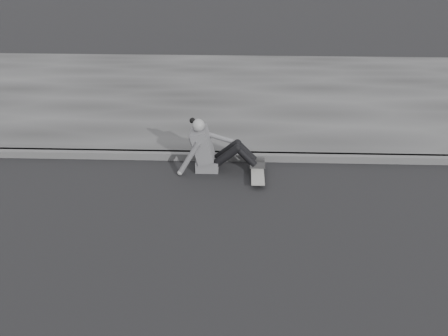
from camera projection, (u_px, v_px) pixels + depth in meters
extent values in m
plane|color=black|center=(323.00, 258.00, 6.02)|extent=(80.00, 80.00, 0.00)
cube|color=#4A4A4A|center=(301.00, 157.00, 8.27)|extent=(24.00, 0.16, 0.12)
cube|color=#373737|center=(287.00, 96.00, 10.93)|extent=(24.00, 6.00, 0.12)
cylinder|color=gray|center=(253.00, 184.00, 7.56)|extent=(0.03, 0.05, 0.05)
cylinder|color=gray|center=(263.00, 184.00, 7.55)|extent=(0.03, 0.05, 0.05)
cylinder|color=gray|center=(252.00, 168.00, 8.01)|extent=(0.03, 0.05, 0.05)
cylinder|color=gray|center=(262.00, 168.00, 8.01)|extent=(0.03, 0.05, 0.05)
cube|color=#2A2A2C|center=(258.00, 182.00, 7.54)|extent=(0.16, 0.04, 0.03)
cube|color=#2A2A2C|center=(257.00, 166.00, 8.00)|extent=(0.16, 0.04, 0.03)
cube|color=slate|center=(258.00, 173.00, 7.76)|extent=(0.20, 0.78, 0.02)
cube|color=#535356|center=(207.00, 164.00, 8.00)|extent=(0.36, 0.34, 0.18)
cube|color=#535356|center=(203.00, 145.00, 7.84)|extent=(0.37, 0.40, 0.57)
cube|color=#535356|center=(194.00, 138.00, 7.79)|extent=(0.14, 0.30, 0.20)
cylinder|color=gray|center=(199.00, 131.00, 7.73)|extent=(0.09, 0.09, 0.08)
sphere|color=gray|center=(198.00, 125.00, 7.69)|extent=(0.20, 0.20, 0.20)
sphere|color=black|center=(192.00, 121.00, 7.68)|extent=(0.09, 0.09, 0.09)
cylinder|color=black|center=(227.00, 156.00, 7.82)|extent=(0.43, 0.13, 0.39)
cylinder|color=black|center=(227.00, 151.00, 7.98)|extent=(0.43, 0.13, 0.39)
cylinder|color=black|center=(246.00, 156.00, 7.81)|extent=(0.35, 0.11, 0.36)
cylinder|color=black|center=(246.00, 151.00, 7.97)|extent=(0.35, 0.11, 0.36)
sphere|color=black|center=(237.00, 148.00, 7.75)|extent=(0.13, 0.13, 0.13)
sphere|color=black|center=(238.00, 143.00, 7.91)|extent=(0.13, 0.13, 0.13)
cube|color=#292929|center=(257.00, 166.00, 7.88)|extent=(0.24, 0.08, 0.07)
cube|color=#292929|center=(257.00, 160.00, 8.04)|extent=(0.24, 0.08, 0.07)
cylinder|color=#535356|center=(189.00, 158.00, 7.73)|extent=(0.38, 0.08, 0.58)
sphere|color=gray|center=(180.00, 173.00, 7.84)|extent=(0.08, 0.08, 0.08)
cylinder|color=#535356|center=(218.00, 137.00, 7.95)|extent=(0.48, 0.08, 0.21)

